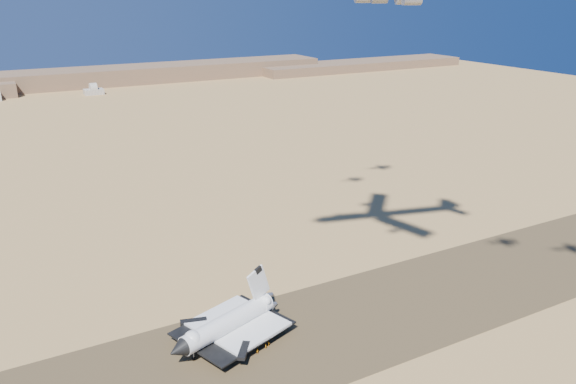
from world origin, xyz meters
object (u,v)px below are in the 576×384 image
shuttle (227,325)px  crew_b (257,351)px  crew_a (266,346)px  crew_c (268,344)px

shuttle → crew_b: (4.90, -10.16, -4.42)m
crew_a → crew_b: bearing=101.7°
crew_a → crew_b: size_ratio=1.00×
crew_a → crew_b: (-3.15, -0.94, -0.00)m
shuttle → crew_c: (9.29, -8.55, -4.32)m
crew_a → crew_c: (1.24, 0.66, 0.09)m
shuttle → crew_a: bearing=-68.2°
shuttle → crew_c: size_ratio=21.86×
crew_a → crew_b: crew_a is taller
crew_a → crew_c: 1.41m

